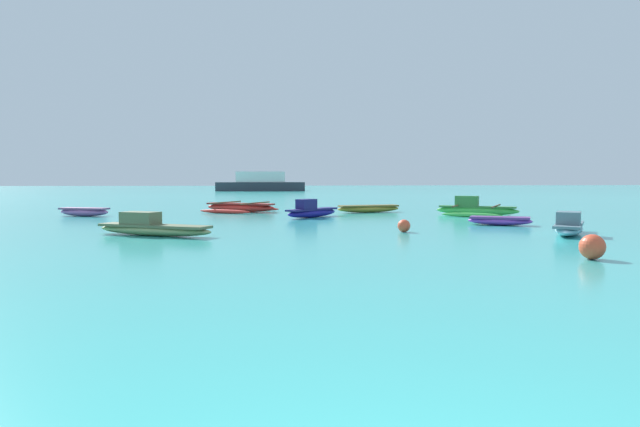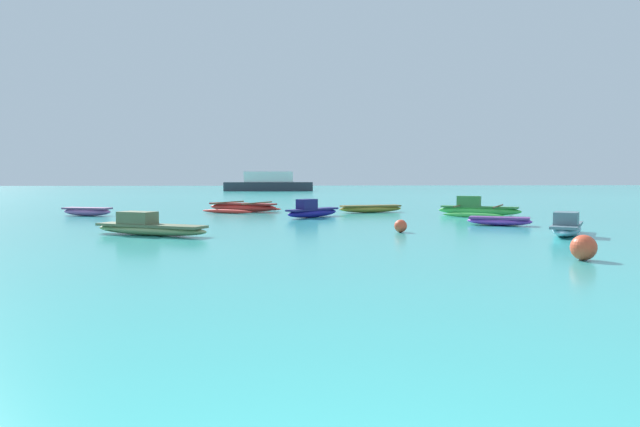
{
  "view_description": "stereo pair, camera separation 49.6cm",
  "coord_description": "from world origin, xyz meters",
  "px_view_note": "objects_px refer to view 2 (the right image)",
  "views": [
    {
      "loc": [
        -0.66,
        -1.74,
        1.79
      ],
      "look_at": [
        1.89,
        22.21,
        0.25
      ],
      "focal_mm": 32.0,
      "sensor_mm": 36.0,
      "label": 1
    },
    {
      "loc": [
        -0.17,
        -1.78,
        1.79
      ],
      "look_at": [
        1.89,
        22.21,
        0.25
      ],
      "focal_mm": 32.0,
      "sensor_mm": 36.0,
      "label": 2
    }
  ],
  "objects_px": {
    "mooring_buoy_0": "(584,248)",
    "moored_boat_2": "(371,208)",
    "moored_boat_0": "(567,227)",
    "moored_boat_3": "(312,211)",
    "distant_ferry": "(268,183)",
    "mooring_buoy_1": "(401,226)",
    "moored_boat_6": "(87,211)",
    "moored_boat_7": "(243,207)",
    "moored_boat_4": "(148,227)",
    "moored_boat_1": "(477,209)",
    "moored_boat_5": "(499,221)"
  },
  "relations": [
    {
      "from": "moored_boat_3",
      "to": "moored_boat_7",
      "type": "xyz_separation_m",
      "value": [
        -3.27,
        4.41,
        -0.05
      ]
    },
    {
      "from": "mooring_buoy_0",
      "to": "moored_boat_2",
      "type": "bearing_deg",
      "value": 95.68
    },
    {
      "from": "moored_boat_2",
      "to": "moored_boat_7",
      "type": "xyz_separation_m",
      "value": [
        -6.49,
        1.13,
        0.03
      ]
    },
    {
      "from": "moored_boat_1",
      "to": "moored_boat_6",
      "type": "xyz_separation_m",
      "value": [
        -18.14,
        1.21,
        -0.07
      ]
    },
    {
      "from": "moored_boat_1",
      "to": "mooring_buoy_1",
      "type": "xyz_separation_m",
      "value": [
        -5.47,
        -7.83,
        -0.08
      ]
    },
    {
      "from": "moored_boat_0",
      "to": "mooring_buoy_0",
      "type": "xyz_separation_m",
      "value": [
        -2.41,
        -5.17,
        0.02
      ]
    },
    {
      "from": "moored_boat_1",
      "to": "moored_boat_6",
      "type": "relative_size",
      "value": 1.62
    },
    {
      "from": "moored_boat_1",
      "to": "moored_boat_5",
      "type": "distance_m",
      "value": 5.65
    },
    {
      "from": "moored_boat_5",
      "to": "moored_boat_2",
      "type": "bearing_deg",
      "value": 139.7
    },
    {
      "from": "moored_boat_0",
      "to": "moored_boat_3",
      "type": "relative_size",
      "value": 1.1
    },
    {
      "from": "moored_boat_6",
      "to": "distant_ferry",
      "type": "height_order",
      "value": "distant_ferry"
    },
    {
      "from": "moored_boat_1",
      "to": "moored_boat_3",
      "type": "bearing_deg",
      "value": -144.41
    },
    {
      "from": "distant_ferry",
      "to": "mooring_buoy_1",
      "type": "bearing_deg",
      "value": -85.41
    },
    {
      "from": "moored_boat_2",
      "to": "moored_boat_7",
      "type": "relative_size",
      "value": 0.83
    },
    {
      "from": "moored_boat_5",
      "to": "mooring_buoy_0",
      "type": "xyz_separation_m",
      "value": [
        -1.74,
        -8.77,
        0.1
      ]
    },
    {
      "from": "mooring_buoy_1",
      "to": "moored_boat_6",
      "type": "bearing_deg",
      "value": 144.52
    },
    {
      "from": "mooring_buoy_0",
      "to": "distant_ferry",
      "type": "height_order",
      "value": "distant_ferry"
    },
    {
      "from": "moored_boat_6",
      "to": "mooring_buoy_0",
      "type": "bearing_deg",
      "value": -26.36
    },
    {
      "from": "moored_boat_5",
      "to": "mooring_buoy_1",
      "type": "xyz_separation_m",
      "value": [
        -4.25,
        -2.31,
        0.03
      ]
    },
    {
      "from": "moored_boat_6",
      "to": "moored_boat_7",
      "type": "distance_m",
      "value": 7.45
    },
    {
      "from": "mooring_buoy_0",
      "to": "distant_ferry",
      "type": "xyz_separation_m",
      "value": [
        -7.06,
        62.98,
        0.75
      ]
    },
    {
      "from": "moored_boat_4",
      "to": "mooring_buoy_0",
      "type": "height_order",
      "value": "moored_boat_4"
    },
    {
      "from": "moored_boat_1",
      "to": "distant_ferry",
      "type": "distance_m",
      "value": 49.71
    },
    {
      "from": "mooring_buoy_0",
      "to": "moored_boat_3",
      "type": "bearing_deg",
      "value": 109.87
    },
    {
      "from": "moored_boat_4",
      "to": "moored_boat_6",
      "type": "distance_m",
      "value": 10.39
    },
    {
      "from": "moored_boat_6",
      "to": "moored_boat_7",
      "type": "bearing_deg",
      "value": 38.61
    },
    {
      "from": "moored_boat_0",
      "to": "moored_boat_6",
      "type": "xyz_separation_m",
      "value": [
        -17.61,
        10.33,
        -0.04
      ]
    },
    {
      "from": "moored_boat_0",
      "to": "moored_boat_7",
      "type": "relative_size",
      "value": 0.73
    },
    {
      "from": "moored_boat_1",
      "to": "moored_boat_2",
      "type": "bearing_deg",
      "value": -178.59
    },
    {
      "from": "moored_boat_0",
      "to": "moored_boat_5",
      "type": "bearing_deg",
      "value": 43.35
    },
    {
      "from": "moored_boat_5",
      "to": "distant_ferry",
      "type": "height_order",
      "value": "distant_ferry"
    },
    {
      "from": "moored_boat_1",
      "to": "distant_ferry",
      "type": "bearing_deg",
      "value": 131.94
    },
    {
      "from": "moored_boat_2",
      "to": "distant_ferry",
      "type": "relative_size",
      "value": 0.3
    },
    {
      "from": "moored_boat_0",
      "to": "distant_ferry",
      "type": "xyz_separation_m",
      "value": [
        -9.47,
        57.81,
        0.77
      ]
    },
    {
      "from": "moored_boat_2",
      "to": "mooring_buoy_0",
      "type": "bearing_deg",
      "value": -96.96
    },
    {
      "from": "moored_boat_6",
      "to": "mooring_buoy_1",
      "type": "bearing_deg",
      "value": -16.29
    },
    {
      "from": "moored_boat_0",
      "to": "moored_boat_2",
      "type": "xyz_separation_m",
      "value": [
        -4.09,
        11.67,
        -0.05
      ]
    },
    {
      "from": "moored_boat_4",
      "to": "distant_ferry",
      "type": "bearing_deg",
      "value": 114.5
    },
    {
      "from": "moored_boat_1",
      "to": "moored_boat_3",
      "type": "xyz_separation_m",
      "value": [
        -7.85,
        -0.72,
        0.0
      ]
    },
    {
      "from": "moored_boat_0",
      "to": "moored_boat_2",
      "type": "height_order",
      "value": "moored_boat_0"
    },
    {
      "from": "mooring_buoy_0",
      "to": "distant_ferry",
      "type": "relative_size",
      "value": 0.05
    },
    {
      "from": "moored_boat_1",
      "to": "moored_boat_3",
      "type": "relative_size",
      "value": 1.5
    },
    {
      "from": "moored_boat_2",
      "to": "moored_boat_3",
      "type": "height_order",
      "value": "moored_boat_3"
    },
    {
      "from": "moored_boat_2",
      "to": "moored_boat_5",
      "type": "relative_size",
      "value": 1.41
    },
    {
      "from": "mooring_buoy_1",
      "to": "moored_boat_7",
      "type": "bearing_deg",
      "value": 116.14
    },
    {
      "from": "moored_boat_2",
      "to": "moored_boat_5",
      "type": "xyz_separation_m",
      "value": [
        3.41,
        -8.07,
        -0.03
      ]
    },
    {
      "from": "moored_boat_1",
      "to": "moored_boat_2",
      "type": "relative_size",
      "value": 1.2
    },
    {
      "from": "moored_boat_1",
      "to": "moored_boat_6",
      "type": "bearing_deg",
      "value": -153.48
    },
    {
      "from": "moored_boat_4",
      "to": "moored_boat_1",
      "type": "bearing_deg",
      "value": 58.89
    },
    {
      "from": "moored_boat_5",
      "to": "mooring_buoy_0",
      "type": "relative_size",
      "value": 4.41
    }
  ]
}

